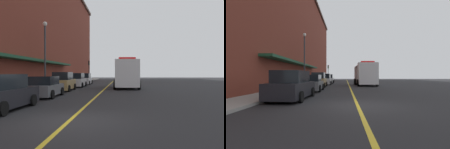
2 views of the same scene
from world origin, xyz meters
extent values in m
plane|color=#232326|center=(0.00, 25.00, 0.00)|extent=(112.00, 112.00, 0.00)
cube|color=gray|center=(-6.20, 25.00, 0.07)|extent=(2.40, 70.00, 0.15)
cube|color=gold|center=(0.00, 25.00, 0.00)|extent=(0.16, 70.00, 0.01)
cube|color=maroon|center=(-13.36, 24.00, 9.39)|extent=(11.91, 64.00, 18.78)
cube|color=#19472D|center=(-6.85, 16.00, 3.10)|extent=(1.20, 22.40, 0.24)
cube|color=black|center=(-3.88, 2.20, 0.61)|extent=(1.94, 4.92, 0.87)
cube|color=black|center=(-3.89, 1.96, 1.41)|extent=(1.71, 2.72, 0.71)
cylinder|color=black|center=(-4.76, 3.74, 0.32)|extent=(0.24, 0.65, 0.64)
cylinder|color=black|center=(-2.92, 3.69, 0.32)|extent=(0.24, 0.65, 0.64)
cylinder|color=black|center=(-4.84, 0.72, 0.32)|extent=(0.24, 0.65, 0.64)
cylinder|color=black|center=(-3.00, 0.67, 0.32)|extent=(0.24, 0.65, 0.64)
cube|color=#595B60|center=(-3.86, 8.26, 0.56)|extent=(1.97, 4.40, 0.76)
cube|color=black|center=(-3.85, 8.04, 1.25)|extent=(1.74, 2.43, 0.63)
cylinder|color=black|center=(-4.84, 9.60, 0.32)|extent=(0.23, 0.64, 0.64)
cylinder|color=black|center=(-2.93, 9.63, 0.32)|extent=(0.23, 0.64, 0.64)
cylinder|color=black|center=(-4.79, 6.89, 0.32)|extent=(0.23, 0.64, 0.64)
cylinder|color=black|center=(-2.88, 6.92, 0.32)|extent=(0.23, 0.64, 0.64)
cube|color=#A5844C|center=(-4.04, 14.39, 0.65)|extent=(1.84, 4.84, 0.95)
cube|color=black|center=(-4.03, 14.15, 1.51)|extent=(1.61, 2.68, 0.78)
cylinder|color=black|center=(-4.94, 15.85, 0.32)|extent=(0.24, 0.65, 0.64)
cylinder|color=black|center=(-3.21, 15.90, 0.32)|extent=(0.24, 0.65, 0.64)
cylinder|color=black|center=(-4.86, 12.88, 0.32)|extent=(0.24, 0.65, 0.64)
cylinder|color=black|center=(-3.13, 12.93, 0.32)|extent=(0.24, 0.65, 0.64)
cube|color=silver|center=(-3.89, 20.40, 0.62)|extent=(1.83, 4.39, 0.90)
cube|color=black|center=(-3.89, 20.19, 1.44)|extent=(1.64, 2.41, 0.73)
cylinder|color=black|center=(-4.81, 21.76, 0.32)|extent=(0.22, 0.64, 0.64)
cylinder|color=black|center=(-2.96, 21.76, 0.32)|extent=(0.22, 0.64, 0.64)
cylinder|color=black|center=(-4.81, 19.05, 0.32)|extent=(0.22, 0.64, 0.64)
cylinder|color=black|center=(-2.96, 19.04, 0.32)|extent=(0.22, 0.64, 0.64)
cube|color=silver|center=(-3.87, 26.68, 0.61)|extent=(1.81, 4.67, 0.88)
cube|color=black|center=(-3.87, 26.45, 1.41)|extent=(1.61, 2.57, 0.72)
cylinder|color=black|center=(-4.78, 28.11, 0.32)|extent=(0.23, 0.64, 0.64)
cylinder|color=black|center=(-3.00, 28.13, 0.32)|extent=(0.23, 0.64, 0.64)
cylinder|color=black|center=(-4.74, 25.23, 0.32)|extent=(0.23, 0.64, 0.64)
cylinder|color=black|center=(-2.97, 25.25, 0.32)|extent=(0.23, 0.64, 0.64)
cube|color=silver|center=(2.51, 15.89, 1.78)|extent=(2.64, 2.35, 2.96)
cube|color=silver|center=(2.42, 20.16, 1.66)|extent=(2.71, 5.64, 2.73)
cube|color=red|center=(2.51, 15.89, 3.38)|extent=(1.83, 0.64, 0.24)
cylinder|color=black|center=(3.82, 16.00, 0.50)|extent=(0.32, 1.01, 1.00)
cylinder|color=black|center=(1.19, 15.94, 0.50)|extent=(0.32, 1.01, 1.00)
cylinder|color=black|center=(3.75, 19.49, 0.50)|extent=(0.32, 1.01, 1.00)
cylinder|color=black|center=(1.12, 19.43, 0.50)|extent=(0.32, 1.01, 1.00)
cylinder|color=black|center=(3.70, 21.75, 0.50)|extent=(0.32, 1.01, 1.00)
cylinder|color=black|center=(1.07, 21.69, 0.50)|extent=(0.32, 1.01, 1.00)
cylinder|color=#4C4C51|center=(-5.35, 4.26, 0.68)|extent=(0.07, 0.07, 1.05)
cube|color=black|center=(-5.35, 4.26, 1.34)|extent=(0.14, 0.18, 0.28)
cylinder|color=#4C4C51|center=(-5.35, 14.14, 0.68)|extent=(0.07, 0.07, 1.05)
cube|color=black|center=(-5.35, 14.14, 1.34)|extent=(0.14, 0.18, 0.28)
cylinder|color=#4C4C51|center=(-5.35, 10.37, 0.68)|extent=(0.07, 0.07, 1.05)
cube|color=black|center=(-5.35, 10.37, 1.34)|extent=(0.14, 0.18, 0.28)
cylinder|color=#33383D|center=(-5.95, 14.36, 3.40)|extent=(0.18, 0.18, 6.50)
sphere|color=white|center=(-5.95, 14.36, 6.87)|extent=(0.44, 0.44, 0.44)
cylinder|color=#232326|center=(-5.30, 40.38, 1.85)|extent=(0.14, 0.14, 3.40)
cube|color=black|center=(-5.30, 40.38, 4.00)|extent=(0.28, 0.36, 0.90)
sphere|color=red|center=(-5.14, 40.38, 4.30)|extent=(0.16, 0.16, 0.16)
sphere|color=gold|center=(-5.14, 40.38, 4.00)|extent=(0.16, 0.16, 0.16)
sphere|color=green|center=(-5.14, 40.38, 3.70)|extent=(0.16, 0.16, 0.16)
camera|label=1|loc=(2.03, -8.56, 1.83)|focal=36.30mm
camera|label=2|loc=(-0.62, -8.78, 1.44)|focal=28.51mm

